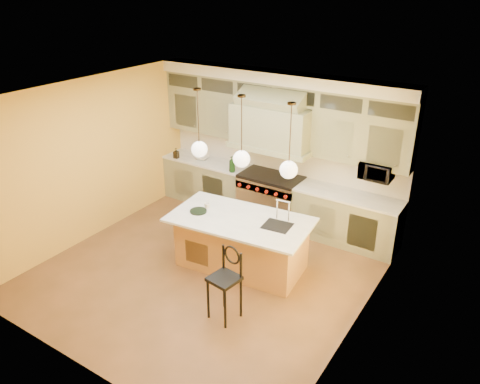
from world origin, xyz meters
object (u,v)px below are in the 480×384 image
Objects in this scene: kitchen_island at (242,242)px; microwave at (376,171)px; counter_stool at (226,280)px; range at (271,198)px.

kitchen_island is 4.36× the size of microwave.
kitchen_island reaches higher than counter_stool.
counter_stool reaches higher than range.
range is 3.02m from counter_stool.
range is at bearing -176.88° from microwave.
counter_stool is (0.90, -2.88, 0.14)m from range.
kitchen_island is 2.57m from microwave.
range is 2.21× the size of microwave.
kitchen_island is 2.16× the size of counter_stool.
range is 2.18m from microwave.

